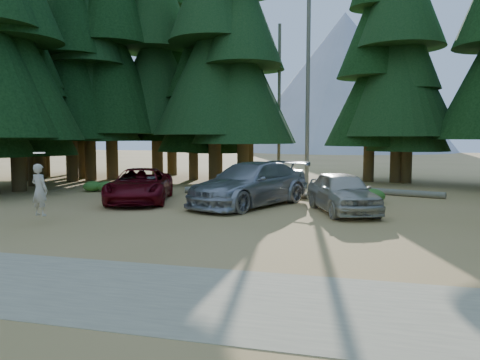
% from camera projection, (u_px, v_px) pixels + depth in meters
% --- Properties ---
extents(ground, '(160.00, 160.00, 0.00)m').
position_uv_depth(ground, '(228.00, 226.00, 14.84)').
color(ground, '#A88747').
rests_on(ground, ground).
extents(gravel_strip, '(26.00, 3.50, 0.01)m').
position_uv_depth(gravel_strip, '(129.00, 290.00, 8.58)').
color(gravel_strip, tan).
rests_on(gravel_strip, ground).
extents(forest_belt_north, '(36.00, 7.00, 22.00)m').
position_uv_depth(forest_belt_north, '(295.00, 182.00, 29.28)').
color(forest_belt_north, black).
rests_on(forest_belt_north, ground).
extents(snag_front, '(0.24, 0.24, 12.00)m').
position_uv_depth(snag_front, '(308.00, 84.00, 28.06)').
color(snag_front, '#656251').
rests_on(snag_front, ground).
extents(snag_back, '(0.20, 0.20, 10.00)m').
position_uv_depth(snag_back, '(279.00, 103.00, 30.10)').
color(snag_back, '#656251').
rests_on(snag_back, ground).
extents(mountain_peak, '(48.00, 50.00, 28.00)m').
position_uv_depth(mountain_peak, '(332.00, 91.00, 99.32)').
color(mountain_peak, '#999BA1').
rests_on(mountain_peak, ground).
extents(red_pickup, '(3.89, 5.74, 1.46)m').
position_uv_depth(red_pickup, '(140.00, 185.00, 20.31)').
color(red_pickup, '#5E0812').
rests_on(red_pickup, ground).
extents(silver_minivan_center, '(4.79, 6.64, 1.79)m').
position_uv_depth(silver_minivan_center, '(250.00, 184.00, 19.24)').
color(silver_minivan_center, '#A0A2A7').
rests_on(silver_minivan_center, ground).
extents(silver_minivan_right, '(3.30, 4.85, 1.53)m').
position_uv_depth(silver_minivan_right, '(342.00, 192.00, 17.46)').
color(silver_minivan_right, '#BCB7A7').
rests_on(silver_minivan_right, ground).
extents(frisbee_player, '(0.68, 0.51, 2.06)m').
position_uv_depth(frisbee_player, '(39.00, 189.00, 15.11)').
color(frisbee_player, beige).
rests_on(frisbee_player, ground).
extents(log_left, '(4.40, 1.72, 0.32)m').
position_uv_depth(log_left, '(230.00, 190.00, 23.75)').
color(log_left, '#656251').
rests_on(log_left, ground).
extents(log_mid, '(2.59, 2.11, 0.25)m').
position_uv_depth(log_mid, '(286.00, 193.00, 22.46)').
color(log_mid, '#656251').
rests_on(log_mid, ground).
extents(log_right, '(4.71, 1.94, 0.31)m').
position_uv_depth(log_right, '(392.00, 192.00, 22.67)').
color(log_right, '#656251').
rests_on(log_right, ground).
extents(shrub_far_left, '(0.97, 0.97, 0.53)m').
position_uv_depth(shrub_far_left, '(106.00, 186.00, 24.29)').
color(shrub_far_left, '#2C6C20').
rests_on(shrub_far_left, ground).
extents(shrub_left, '(0.77, 0.77, 0.42)m').
position_uv_depth(shrub_left, '(251.00, 187.00, 24.36)').
color(shrub_left, '#2C6C20').
rests_on(shrub_left, ground).
extents(shrub_center_left, '(1.04, 1.04, 0.57)m').
position_uv_depth(shrub_center_left, '(257.00, 190.00, 22.65)').
color(shrub_center_left, '#2C6C20').
rests_on(shrub_center_left, ground).
extents(shrub_center_right, '(1.04, 1.04, 0.57)m').
position_uv_depth(shrub_center_right, '(250.00, 187.00, 23.80)').
color(shrub_center_right, '#2C6C20').
rests_on(shrub_center_right, ground).
extents(shrub_right, '(1.12, 1.12, 0.62)m').
position_uv_depth(shrub_right, '(372.00, 196.00, 20.02)').
color(shrub_right, '#2C6C20').
rests_on(shrub_right, ground).
extents(shrub_far_right, '(1.07, 1.07, 0.59)m').
position_uv_depth(shrub_far_right, '(342.00, 187.00, 23.66)').
color(shrub_far_right, '#2C6C20').
rests_on(shrub_far_right, ground).
extents(shrub_edge_west, '(0.99, 0.99, 0.55)m').
position_uv_depth(shrub_edge_west, '(93.00, 186.00, 24.33)').
color(shrub_edge_west, '#2C6C20').
rests_on(shrub_edge_west, ground).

